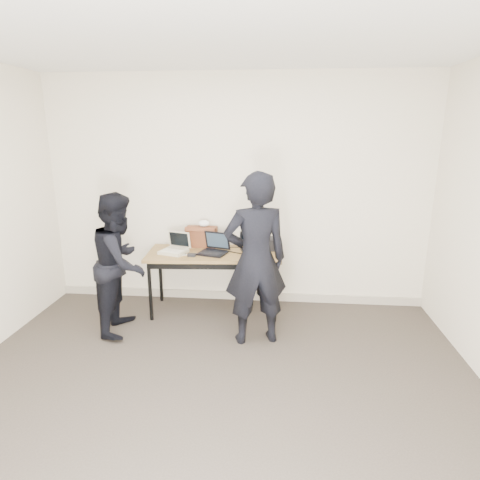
# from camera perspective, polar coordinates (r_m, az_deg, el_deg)

# --- Properties ---
(room) EXTENTS (4.60, 4.60, 2.80)m
(room) POSITION_cam_1_polar(r_m,az_deg,el_deg) (2.57, -5.46, -0.77)
(room) COLOR #3B342D
(room) RESTS_ON ground
(desk) EXTENTS (1.54, 0.75, 0.72)m
(desk) POSITION_cam_1_polar(r_m,az_deg,el_deg) (4.58, -3.73, -2.49)
(desk) COLOR olive
(desk) RESTS_ON ground
(laptop_beige) EXTENTS (0.35, 0.35, 0.23)m
(laptop_beige) POSITION_cam_1_polar(r_m,az_deg,el_deg) (4.61, -9.23, -1.21)
(laptop_beige) COLOR #C1B99A
(laptop_beige) RESTS_ON desk
(laptop_center) EXTENTS (0.37, 0.36, 0.23)m
(laptop_center) POSITION_cam_1_polar(r_m,az_deg,el_deg) (4.53, -3.70, -1.21)
(laptop_center) COLOR black
(laptop_center) RESTS_ON desk
(laptop_right) EXTENTS (0.37, 0.36, 0.22)m
(laptop_right) POSITION_cam_1_polar(r_m,az_deg,el_deg) (4.64, 1.96, -0.85)
(laptop_right) COLOR black
(laptop_right) RESTS_ON desk
(leather_satchel) EXTENTS (0.37, 0.20, 0.25)m
(leather_satchel) POSITION_cam_1_polar(r_m,az_deg,el_deg) (4.77, -5.49, 0.54)
(leather_satchel) COLOR brown
(leather_satchel) RESTS_ON desk
(tissue) EXTENTS (0.14, 0.11, 0.08)m
(tissue) POSITION_cam_1_polar(r_m,az_deg,el_deg) (4.74, -5.18, 2.38)
(tissue) COLOR white
(tissue) RESTS_ON leather_satchel
(equipment_box) EXTENTS (0.25, 0.22, 0.13)m
(equipment_box) POSITION_cam_1_polar(r_m,az_deg,el_deg) (4.68, 4.25, -0.51)
(equipment_box) COLOR black
(equipment_box) RESTS_ON desk
(power_brick) EXTENTS (0.09, 0.06, 0.03)m
(power_brick) POSITION_cam_1_polar(r_m,az_deg,el_deg) (4.44, -6.90, -2.14)
(power_brick) COLOR black
(power_brick) RESTS_ON desk
(cables) EXTENTS (1.16, 0.42, 0.01)m
(cables) POSITION_cam_1_polar(r_m,az_deg,el_deg) (4.55, -3.18, -1.75)
(cables) COLOR black
(cables) RESTS_ON desk
(person_typist) EXTENTS (0.71, 0.56, 1.71)m
(person_typist) POSITION_cam_1_polar(r_m,az_deg,el_deg) (3.87, 2.24, -2.85)
(person_typist) COLOR black
(person_typist) RESTS_ON ground
(person_observer) EXTENTS (0.60, 0.74, 1.47)m
(person_observer) POSITION_cam_1_polar(r_m,az_deg,el_deg) (4.33, -16.63, -3.15)
(person_observer) COLOR black
(person_observer) RESTS_ON ground
(baseboard) EXTENTS (4.50, 0.03, 0.10)m
(baseboard) POSITION_cam_1_polar(r_m,az_deg,el_deg) (5.10, -0.48, -7.89)
(baseboard) COLOR #A89D8B
(baseboard) RESTS_ON ground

